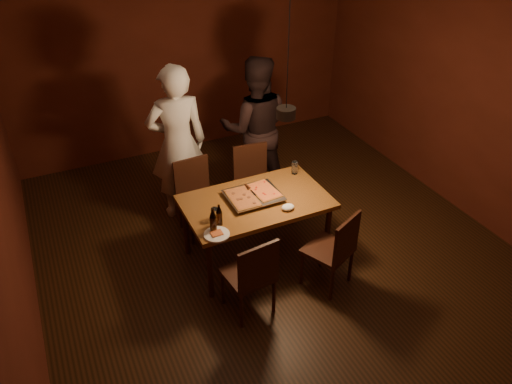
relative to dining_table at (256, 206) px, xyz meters
name	(u,v)px	position (x,y,z in m)	size (l,w,h in m)	color
room_shell	(285,147)	(0.23, -0.16, 0.72)	(6.00, 6.00, 6.00)	#3D2010
dining_table	(256,206)	(0.00, 0.00, 0.00)	(1.50, 0.90, 0.75)	brown
chair_far_left	(196,190)	(-0.40, 0.77, -0.14)	(0.45, 0.45, 0.49)	#38190F
chair_far_right	(253,175)	(0.33, 0.79, -0.14)	(0.47, 0.47, 0.49)	#38190F
chair_near_left	(253,271)	(-0.39, -0.75, -0.14)	(0.47, 0.47, 0.49)	#38190F
chair_near_right	(336,245)	(0.51, -0.76, -0.14)	(0.56, 0.56, 0.49)	#38190F
pizza_tray	(253,197)	(-0.01, 0.04, 0.10)	(0.55, 0.45, 0.05)	silver
pizza_meat	(242,198)	(-0.14, 0.02, 0.13)	(0.26, 0.41, 0.02)	maroon
pizza_cheese	(264,191)	(0.12, 0.05, 0.13)	(0.24, 0.38, 0.02)	gold
spatula	(252,193)	(-0.02, 0.05, 0.14)	(0.09, 0.24, 0.04)	silver
beer_bottle_a	(213,220)	(-0.58, -0.30, 0.20)	(0.07, 0.07, 0.25)	black
beer_bottle_b	(219,215)	(-0.49, -0.23, 0.19)	(0.06, 0.06, 0.22)	black
water_glass_left	(215,214)	(-0.50, -0.14, 0.14)	(0.08, 0.08, 0.13)	silver
water_glass_right	(295,168)	(0.62, 0.30, 0.15)	(0.07, 0.07, 0.15)	silver
plate_slice	(217,234)	(-0.58, -0.37, 0.08)	(0.24, 0.24, 0.03)	white
napkin	(288,207)	(0.22, -0.29, 0.10)	(0.13, 0.10, 0.06)	white
diner_white	(178,144)	(-0.45, 1.17, 0.28)	(0.69, 0.46, 1.90)	white
diner_dark	(255,128)	(0.57, 1.23, 0.24)	(0.89, 0.69, 1.83)	black
pendant_lamp	(286,112)	(0.23, -0.16, 1.08)	(0.18, 0.18, 1.10)	black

